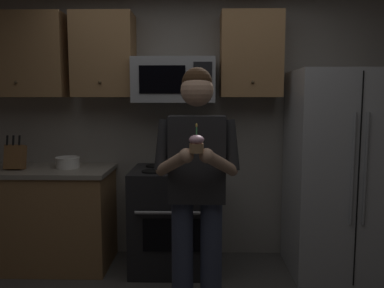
{
  "coord_description": "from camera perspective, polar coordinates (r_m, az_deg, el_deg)",
  "views": [
    {
      "loc": [
        0.09,
        -2.12,
        1.55
      ],
      "look_at": [
        0.03,
        0.49,
        1.25
      ],
      "focal_mm": 36.48,
      "sensor_mm": 36.0,
      "label": 1
    }
  ],
  "objects": [
    {
      "name": "cabinet_row_upper",
      "position": [
        3.76,
        -11.59,
        12.53
      ],
      "size": [
        2.78,
        0.36,
        0.76
      ],
      "color": "#9E7247"
    },
    {
      "name": "oven_range",
      "position": [
        3.65,
        -2.65,
        -10.79
      ],
      "size": [
        0.76,
        0.7,
        0.93
      ],
      "color": "black",
      "rests_on": "ground"
    },
    {
      "name": "refrigerator",
      "position": [
        3.72,
        21.05,
        -3.95
      ],
      "size": [
        0.9,
        0.75,
        1.8
      ],
      "color": "#B7BABF",
      "rests_on": "ground"
    },
    {
      "name": "bowl_large_white",
      "position": [
        3.77,
        -17.72,
        -2.54
      ],
      "size": [
        0.22,
        0.22,
        0.1
      ],
      "color": "white",
      "rests_on": "counter_left"
    },
    {
      "name": "counter_left",
      "position": [
        3.97,
        -21.98,
        -9.83
      ],
      "size": [
        1.44,
        0.66,
        0.92
      ],
      "color": "#9E7247",
      "rests_on": "ground"
    },
    {
      "name": "knife_block",
      "position": [
        3.86,
        -24.44,
        -1.72
      ],
      "size": [
        0.16,
        0.15,
        0.32
      ],
      "color": "brown",
      "rests_on": "counter_left"
    },
    {
      "name": "wall_back",
      "position": [
        3.88,
        -0.12,
        2.86
      ],
      "size": [
        4.4,
        0.1,
        2.6
      ],
      "primitive_type": "cube",
      "color": "gray",
      "rests_on": "ground"
    },
    {
      "name": "cupcake",
      "position": [
        2.28,
        0.66,
        0.07
      ],
      "size": [
        0.09,
        0.09,
        0.17
      ],
      "color": "#A87F56"
    },
    {
      "name": "person",
      "position": [
        2.65,
        0.72,
        -5.5
      ],
      "size": [
        0.6,
        0.48,
        1.76
      ],
      "color": "#383F59",
      "rests_on": "ground"
    },
    {
      "name": "microwave",
      "position": [
        3.61,
        -2.63,
        9.25
      ],
      "size": [
        0.74,
        0.41,
        0.4
      ],
      "color": "#9EA0A5"
    }
  ]
}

